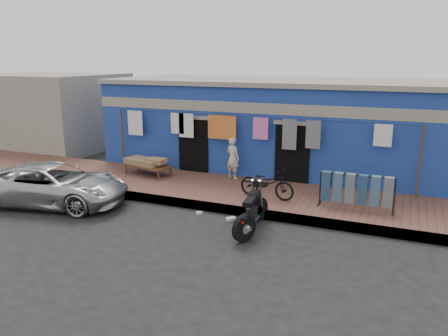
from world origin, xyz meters
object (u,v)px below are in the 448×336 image
jeans_rack (356,191)px  car (53,184)px  seated_person (233,158)px  charpoy (148,166)px  bicycle (267,180)px  motorcycle (251,209)px

jeans_rack → car: bearing=-164.1°
car → seated_person: size_ratio=3.19×
seated_person → charpoy: size_ratio=0.75×
seated_person → charpoy: bearing=31.8°
car → bicycle: size_ratio=2.68×
motorcycle → charpoy: size_ratio=0.98×
seated_person → bicycle: size_ratio=0.84×
bicycle → motorcycle: (0.21, -1.92, -0.21)m
car → jeans_rack: car is taller
motorcycle → jeans_rack: bearing=36.0°
seated_person → motorcycle: size_ratio=0.76×
car → bicycle: 6.12m
charpoy → jeans_rack: size_ratio=0.92×
seated_person → jeans_rack: seated_person is taller
charpoy → jeans_rack: 6.98m
bicycle → jeans_rack: 2.43m
motorcycle → charpoy: (-4.71, 2.79, -0.03)m
seated_person → charpoy: (-2.83, -0.68, -0.40)m
car → bicycle: (5.69, 2.24, 0.16)m
seated_person → bicycle: seated_person is taller
motorcycle → bicycle: bearing=90.5°
charpoy → jeans_rack: bearing=-6.6°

